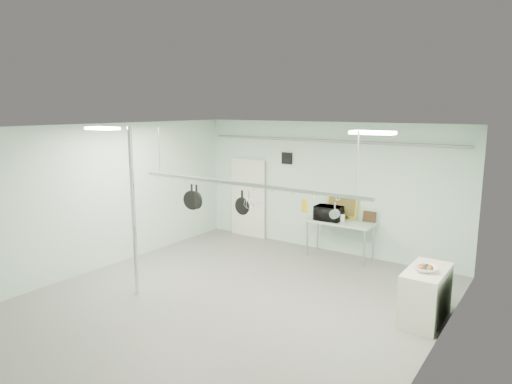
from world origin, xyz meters
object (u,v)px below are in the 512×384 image
Objects in this scene: fruit_bowl at (426,269)px; skillet_right at (242,202)px; chrome_pole at (133,213)px; pot_rack at (244,183)px; side_cabinet at (425,295)px; skillet_left at (192,197)px; microwave at (329,213)px; prep_table at (340,224)px; coffee_canister at (342,217)px; skillet_mid at (197,197)px.

fruit_bowl is 3.28m from skillet_right.
chrome_pole reaches higher than pot_rack.
skillet_left reaches higher than side_cabinet.
microwave is 3.58m from fruit_bowl.
side_cabinet is 3.56m from microwave.
skillet_right is (-0.19, -3.20, 0.79)m from microwave.
chrome_pole is 8.78× the size of fruit_bowl.
skillet_left is (0.65, 0.90, 0.23)m from chrome_pole.
fruit_bowl is (2.81, -2.22, -0.13)m from microwave.
pot_rack reaches higher than side_cabinet.
prep_table is at bearing 61.29° from chrome_pole.
chrome_pole reaches higher than coffee_canister.
chrome_pole is 5.37m from side_cabinet.
skillet_left and skillet_right have the same top height.
side_cabinet is 3.62m from pot_rack.
skillet_left is 1.08× the size of skillet_mid.
skillet_left is (-1.39, -3.20, 0.75)m from microwave.
skillet_mid reaches higher than prep_table.
skillet_mid is at bearing -115.62° from coffee_canister.
coffee_canister is 0.37× the size of skillet_left.
side_cabinet is (2.55, -2.20, -0.38)m from prep_table.
coffee_canister is at bearing -29.33° from prep_table.
microwave is at bearing 87.41° from pot_rack.
skillet_left is at bearing -117.33° from coffee_canister.
chrome_pole is 1.13m from skillet_left.
coffee_canister is 3.78m from skillet_left.
chrome_pole is at bearing -115.71° from skillet_mid.
side_cabinet is at bearing -40.79° from prep_table.
skillet_mid is (-1.53, -3.30, 1.02)m from prep_table.
prep_table is at bearing 50.08° from skillet_left.
fruit_bowl is (0.00, -0.12, 0.49)m from side_cabinet.
fruit_bowl is at bearing -42.46° from coffee_canister.
skillet_mid reaches higher than microwave.
skillet_mid is (-4.08, -1.10, 1.40)m from side_cabinet.
chrome_pole reaches higher than skillet_right.
coffee_canister is at bearing -168.87° from microwave.
coffee_canister is 3.40m from fruit_bowl.
pot_rack is at bearing -161.63° from fruit_bowl.
chrome_pole reaches higher than side_cabinet.
microwave is 1.71× the size of fruit_bowl.
microwave is 3.57m from skillet_left.
skillet_left is (-4.20, -1.10, 1.38)m from side_cabinet.
microwave is 1.44× the size of skillet_right.
microwave reaches higher than fruit_bowl.
skillet_mid is (0.12, 0.00, 0.02)m from skillet_left.
coffee_canister reaches higher than side_cabinet.
skillet_mid is (-1.27, -3.20, 0.77)m from microwave.
fruit_bowl is at bearing 28.46° from skillet_mid.
microwave is (2.05, 4.10, -0.52)m from chrome_pole.
chrome_pole is at bearing -118.71° from prep_table.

